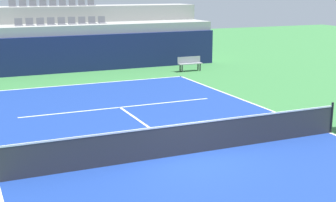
{
  "coord_description": "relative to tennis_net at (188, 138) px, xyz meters",
  "views": [
    {
      "loc": [
        -6.16,
        -12.45,
        4.89
      ],
      "look_at": [
        0.24,
        2.0,
        1.2
      ],
      "focal_mm": 52.07,
      "sensor_mm": 36.0,
      "label": 1
    }
  ],
  "objects": [
    {
      "name": "back_wall",
      "position": [
        0.0,
        15.86,
        0.57
      ],
      "size": [
        19.08,
        0.3,
        2.16
      ],
      "primitive_type": "cube",
      "color": "navy",
      "rests_on": "ground_plane"
    },
    {
      "name": "service_line_far",
      "position": [
        0.0,
        6.4,
        -0.5
      ],
      "size": [
        8.26,
        0.1,
        0.0
      ],
      "primitive_type": "cube",
      "color": "white",
      "rests_on": "court_surface"
    },
    {
      "name": "sideline_right",
      "position": [
        5.45,
        0.0,
        -0.5
      ],
      "size": [
        0.1,
        24.0,
        0.0
      ],
      "primitive_type": "cube",
      "color": "white",
      "rests_on": "court_surface"
    },
    {
      "name": "centre_service_line",
      "position": [
        0.0,
        3.2,
        -0.5
      ],
      "size": [
        0.1,
        6.4,
        0.0
      ],
      "primitive_type": "cube",
      "color": "white",
      "rests_on": "court_surface"
    },
    {
      "name": "seating_row_upper",
      "position": [
        0.0,
        19.7,
        3.35
      ],
      "size": [
        5.47,
        0.44,
        0.44
      ],
      "color": "slate",
      "rests_on": "stands_tier_upper"
    },
    {
      "name": "stands_tier_upper",
      "position": [
        0.0,
        19.61,
        1.36
      ],
      "size": [
        19.08,
        2.4,
        3.74
      ],
      "primitive_type": "cube",
      "color": "#9E9E99",
      "rests_on": "ground_plane"
    },
    {
      "name": "stands_tier_lower",
      "position": [
        0.0,
        17.21,
        0.85
      ],
      "size": [
        19.08,
        2.4,
        2.72
      ],
      "primitive_type": "cube",
      "color": "#9E9E99",
      "rests_on": "ground_plane"
    },
    {
      "name": "tennis_net",
      "position": [
        0.0,
        0.0,
        0.0
      ],
      "size": [
        11.08,
        0.08,
        1.07
      ],
      "color": "black",
      "rests_on": "court_surface"
    },
    {
      "name": "seating_row_lower",
      "position": [
        0.0,
        17.3,
        2.33
      ],
      "size": [
        5.47,
        0.44,
        0.44
      ],
      "color": "slate",
      "rests_on": "stands_tier_lower"
    },
    {
      "name": "ground_plane",
      "position": [
        0.0,
        0.0,
        -0.51
      ],
      "size": [
        80.0,
        80.0,
        0.0
      ],
      "primitive_type": "plane",
      "color": "#387A3D"
    },
    {
      "name": "player_bench",
      "position": [
        6.76,
        13.48,
        -0.0
      ],
      "size": [
        1.5,
        0.4,
        0.85
      ],
      "color": "#99999E",
      "rests_on": "ground_plane"
    },
    {
      "name": "court_surface",
      "position": [
        0.0,
        0.0,
        -0.5
      ],
      "size": [
        11.0,
        24.0,
        0.01
      ],
      "primitive_type": "cube",
      "color": "navy",
      "rests_on": "ground_plane"
    },
    {
      "name": "baseline_far",
      "position": [
        0.0,
        11.95,
        -0.5
      ],
      "size": [
        11.0,
        0.1,
        0.0
      ],
      "primitive_type": "cube",
      "color": "white",
      "rests_on": "court_surface"
    }
  ]
}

